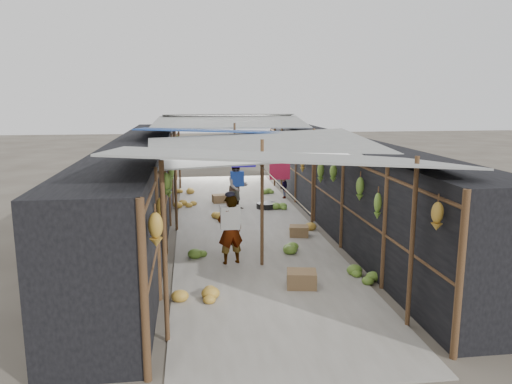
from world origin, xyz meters
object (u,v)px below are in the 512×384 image
black_basin (266,206)px  vendor_seated (283,186)px  shopper_blue (237,187)px  vendor_elderly (230,230)px  crate_near (299,231)px

black_basin → vendor_seated: vendor_seated is taller
black_basin → vendor_seated: size_ratio=0.72×
black_basin → shopper_blue: (-0.90, 0.02, 0.61)m
shopper_blue → vendor_seated: (1.71, 1.41, -0.28)m
vendor_elderly → shopper_blue: bearing=-111.8°
crate_near → shopper_blue: (-1.22, 3.20, 0.57)m
shopper_blue → vendor_seated: size_ratio=1.64×
vendor_seated → vendor_elderly: bearing=-25.0°
black_basin → vendor_elderly: bearing=-107.0°
vendor_elderly → shopper_blue: size_ratio=1.04×
vendor_elderly → crate_near: bearing=-150.5°
crate_near → black_basin: 3.20m
black_basin → vendor_seated: bearing=60.7°
crate_near → shopper_blue: 3.48m
crate_near → black_basin: crate_near is taller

